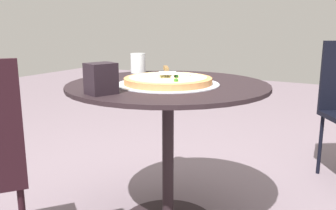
% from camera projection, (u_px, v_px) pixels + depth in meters
% --- Properties ---
extents(patio_table, '(0.93, 0.93, 0.72)m').
position_uv_depth(patio_table, '(168.00, 121.00, 1.71)').
color(patio_table, black).
rests_on(patio_table, ground).
extents(pizza_on_tray, '(0.46, 0.46, 0.05)m').
position_uv_depth(pizza_on_tray, '(168.00, 81.00, 1.64)').
color(pizza_on_tray, silver).
rests_on(pizza_on_tray, patio_table).
extents(pizza_server, '(0.16, 0.20, 0.02)m').
position_uv_depth(pizza_server, '(167.00, 71.00, 1.69)').
color(pizza_server, silver).
rests_on(pizza_server, pizza_on_tray).
extents(drinking_cup, '(0.08, 0.08, 0.11)m').
position_uv_depth(drinking_cup, '(138.00, 63.00, 2.02)').
color(drinking_cup, silver).
rests_on(drinking_cup, patio_table).
extents(napkin_dispenser, '(0.12, 0.13, 0.12)m').
position_uv_depth(napkin_dispenser, '(101.00, 79.00, 1.41)').
color(napkin_dispenser, black).
rests_on(napkin_dispenser, patio_table).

